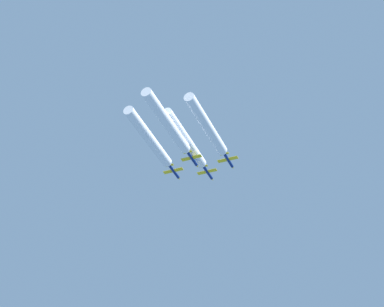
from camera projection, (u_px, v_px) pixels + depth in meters
name	position (u px, v px, depth m)	size (l,w,h in m)	color
jet_lead	(208.00, 173.00, 313.64)	(8.74, 12.73, 3.06)	navy
jet_left_wingman	(174.00, 172.00, 310.31)	(8.74, 12.73, 3.06)	navy
jet_right_wingman	(228.00, 160.00, 302.76)	(8.74, 12.73, 3.06)	navy
jet_slot	(192.00, 159.00, 299.13)	(8.74, 12.73, 3.06)	navy
smoke_trail_lead	(186.00, 140.00, 294.66)	(4.13, 38.72, 4.13)	white
smoke_trail_left_wingman	(149.00, 139.00, 291.30)	(4.13, 38.79, 4.13)	white
smoke_trail_right_wingman	(207.00, 126.00, 284.01)	(4.13, 38.11, 4.13)	white
smoke_trail_slot	(167.00, 123.00, 279.86)	(4.13, 39.50, 4.13)	white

